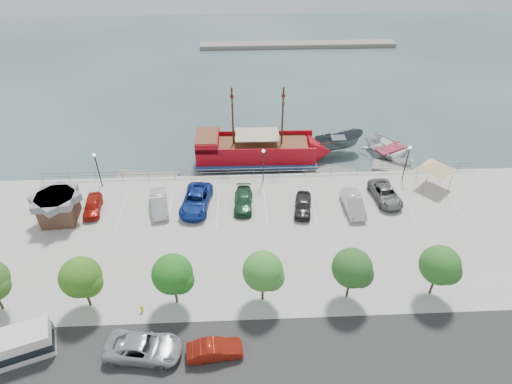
{
  "coord_description": "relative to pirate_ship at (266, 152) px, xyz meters",
  "views": [
    {
      "loc": [
        -2.54,
        -32.66,
        28.38
      ],
      "look_at": [
        -1.0,
        2.0,
        2.0
      ],
      "focal_mm": 30.0,
      "sensor_mm": 36.0,
      "label": 1
    }
  ],
  "objects": [
    {
      "name": "dock_mid",
      "position": [
        8.17,
        -2.5,
        -1.55
      ],
      "size": [
        7.65,
        4.91,
        0.42
      ],
      "primitive_type": "cube",
      "rotation": [
        0.0,
        0.0,
        -0.41
      ],
      "color": "slate",
      "rests_on": "ground"
    },
    {
      "name": "street_sedan",
      "position": [
        -5.36,
        -26.61,
        -0.1
      ],
      "size": [
        4.18,
        1.84,
        1.34
      ],
      "primitive_type": "imported",
      "rotation": [
        0.0,
        0.0,
        1.68
      ],
      "color": "maroon",
      "rests_on": "street"
    },
    {
      "name": "parked_car_a",
      "position": [
        -18.45,
        -9.53,
        -0.08
      ],
      "size": [
        2.05,
        4.19,
        1.37
      ],
      "primitive_type": "imported",
      "rotation": [
        0.0,
        0.0,
        0.11
      ],
      "color": "#B01D12",
      "rests_on": "land_slab"
    },
    {
      "name": "lamp_post_left",
      "position": [
        -18.6,
        -5.2,
        2.17
      ],
      "size": [
        0.36,
        0.36,
        4.28
      ],
      "color": "black",
      "rests_on": "land_slab"
    },
    {
      "name": "tree_d",
      "position": [
        -1.46,
        -21.77,
        2.53
      ],
      "size": [
        3.3,
        3.2,
        5.0
      ],
      "color": "#473321",
      "rests_on": "sidewalk"
    },
    {
      "name": "tree_f",
      "position": [
        12.54,
        -21.77,
        2.53
      ],
      "size": [
        3.3,
        3.2,
        5.0
      ],
      "color": "#473321",
      "rests_on": "sidewalk"
    },
    {
      "name": "parked_car_c",
      "position": [
        -7.82,
        -9.32,
        0.05
      ],
      "size": [
        3.49,
        6.22,
        1.64
      ],
      "primitive_type": "imported",
      "rotation": [
        0.0,
        0.0,
        -0.13
      ],
      "color": "navy",
      "rests_on": "land_slab"
    },
    {
      "name": "parked_car_d",
      "position": [
        -2.92,
        -9.38,
        -0.1
      ],
      "size": [
        2.1,
        4.71,
        1.34
      ],
      "primitive_type": "imported",
      "rotation": [
        0.0,
        0.0,
        -0.05
      ],
      "color": "#1E472C",
      "rests_on": "land_slab"
    },
    {
      "name": "lamp_post_mid",
      "position": [
        -0.6,
        -5.2,
        2.17
      ],
      "size": [
        0.36,
        0.36,
        4.28
      ],
      "color": "black",
      "rests_on": "land_slab"
    },
    {
      "name": "parked_car_b",
      "position": [
        -11.62,
        -9.52,
        0.02
      ],
      "size": [
        2.52,
        4.97,
        1.56
      ],
      "primitive_type": "imported",
      "rotation": [
        0.0,
        0.0,
        0.19
      ],
      "color": "silver",
      "rests_on": "land_slab"
    },
    {
      "name": "far_shore",
      "position": [
        9.4,
        43.3,
        -1.37
      ],
      "size": [
        40.0,
        3.0,
        0.8
      ],
      "primitive_type": "cube",
      "color": "gray",
      "rests_on": "ground"
    },
    {
      "name": "parked_car_g",
      "position": [
        12.23,
        -8.98,
        -0.06
      ],
      "size": [
        2.95,
        5.36,
        1.42
      ],
      "primitive_type": "imported",
      "rotation": [
        0.0,
        0.0,
        0.12
      ],
      "color": "#606060",
      "rests_on": "land_slab"
    },
    {
      "name": "shed",
      "position": [
        -21.3,
        -10.71,
        0.83
      ],
      "size": [
        3.87,
        3.87,
        2.99
      ],
      "rotation": [
        0.0,
        0.0,
        0.07
      ],
      "color": "#533426",
      "rests_on": "land_slab"
    },
    {
      "name": "sidewalk",
      "position": [
        -0.6,
        -21.7,
        -0.75
      ],
      "size": [
        100.0,
        4.0,
        0.05
      ],
      "primitive_type": "cube",
      "color": "#B1B1B1",
      "rests_on": "land_slab"
    },
    {
      "name": "dock_east",
      "position": [
        16.72,
        -2.5,
        -1.55
      ],
      "size": [
        7.87,
        4.83,
        0.43
      ],
      "primitive_type": "cube",
      "rotation": [
        0.0,
        0.0,
        -0.38
      ],
      "color": "gray",
      "rests_on": "ground"
    },
    {
      "name": "patrol_boat",
      "position": [
        9.34,
        2.19,
        -0.48
      ],
      "size": [
        7.04,
        3.93,
        2.57
      ],
      "primitive_type": "imported",
      "rotation": [
        0.0,
        0.0,
        1.8
      ],
      "color": "#505B62",
      "rests_on": "ground"
    },
    {
      "name": "street_van",
      "position": [
        -10.49,
        -26.3,
        0.01
      ],
      "size": [
        5.85,
        3.24,
        1.55
      ],
      "primitive_type": "imported",
      "rotation": [
        0.0,
        0.0,
        1.45
      ],
      "color": "#9DA0A6",
      "rests_on": "street"
    },
    {
      "name": "street",
      "position": [
        -0.6,
        -27.7,
        -0.76
      ],
      "size": [
        100.0,
        8.0,
        0.04
      ],
      "primitive_type": "cube",
      "color": "#2C2C2C",
      "rests_on": "land_slab"
    },
    {
      "name": "parked_car_f",
      "position": [
        8.42,
        -10.48,
        0.01
      ],
      "size": [
        1.85,
        4.8,
        1.56
      ],
      "primitive_type": "imported",
      "rotation": [
        0.0,
        0.0,
        0.04
      ],
      "color": "beige",
      "rests_on": "land_slab"
    },
    {
      "name": "canopy_tent",
      "position": [
        18.23,
        -6.65,
        2.35
      ],
      "size": [
        4.57,
        4.57,
        3.58
      ],
      "rotation": [
        0.0,
        0.0,
        -0.07
      ],
      "color": "slate",
      "rests_on": "land_slab"
    },
    {
      "name": "pirate_ship",
      "position": [
        0.0,
        0.0,
        0.0
      ],
      "size": [
        16.79,
        4.96,
        10.55
      ],
      "rotation": [
        0.0,
        0.0,
        -0.02
      ],
      "color": "#A50814",
      "rests_on": "ground"
    },
    {
      "name": "lamp_post_right",
      "position": [
        15.4,
        -5.2,
        2.17
      ],
      "size": [
        0.36,
        0.36,
        4.28
      ],
      "color": "black",
      "rests_on": "land_slab"
    },
    {
      "name": "seawall_railing",
      "position": [
        -0.6,
        -3.9,
        -0.24
      ],
      "size": [
        50.0,
        0.06,
        1.0
      ],
      "color": "slate",
      "rests_on": "land_slab"
    },
    {
      "name": "tree_c",
      "position": [
        -8.46,
        -21.77,
        2.53
      ],
      "size": [
        3.3,
        3.2,
        5.0
      ],
      "color": "#473321",
      "rests_on": "sidewalk"
    },
    {
      "name": "fire_hydrant",
      "position": [
        -11.29,
        -22.5,
        -0.39
      ],
      "size": [
        0.24,
        0.24,
        0.7
      ],
      "rotation": [
        0.0,
        0.0,
        0.36
      ],
      "color": "yellow",
      "rests_on": "sidewalk"
    },
    {
      "name": "speedboat",
      "position": [
        15.94,
        1.11,
        -0.98
      ],
      "size": [
        8.29,
        9.2,
        1.57
      ],
      "primitive_type": "imported",
      "rotation": [
        0.0,
        0.0,
        0.48
      ],
      "color": "white",
      "rests_on": "ground"
    },
    {
      "name": "shuttle_bus",
      "position": [
        -20.19,
        -26.2,
        0.32
      ],
      "size": [
        6.75,
        4.24,
        2.24
      ],
      "rotation": [
        0.0,
        0.0,
        0.34
      ],
      "color": "silver",
      "rests_on": "street"
    },
    {
      "name": "dock_west",
      "position": [
        -14.14,
        -2.5,
        -1.56
      ],
      "size": [
        7.42,
        2.88,
        0.41
      ],
      "primitive_type": "cube",
      "rotation": [
        0.0,
        0.0,
        -0.11
      ],
      "color": "gray",
      "rests_on": "ground"
    },
    {
      "name": "tree_b",
      "position": [
        -15.46,
        -21.77,
        2.53
      ],
      "size": [
        3.3,
        3.2,
        5.0
      ],
      "color": "#473321",
      "rests_on": "sidewalk"
    },
    {
      "name": "ground",
      "position": [
        -0.6,
        -11.7,
        -1.77
      ],
      "size": [
        160.0,
        160.0,
        0.0
      ],
      "primitive_type": "plane",
      "color": "#354846"
    },
    {
      "name": "parked_car_e",
      "position": [
        3.21,
        -10.43,
        -0.05
      ],
      "size": [
        2.39,
        4.44,
        1.43
      ],
      "primitive_type": "imported",
      "rotation": [
        0.0,
        0.0,
        -0.17
      ],
      "color": "#252424",
      "rests_on": "land_slab"
    },
    {
      "name": "tree_e",
      "position": [
        5.54,
        -21.77,
        2.53
      ],
      "size": [
        3.3,
        3.2,
        5.0
      ],
      "color": "#473321",
      "rests_on": "sidewalk"
    }
  ]
}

